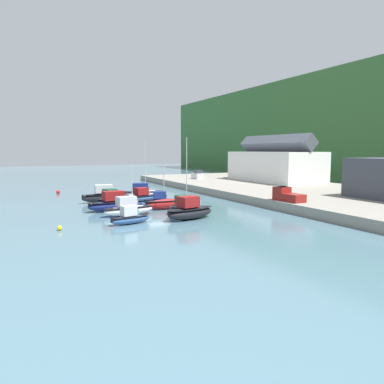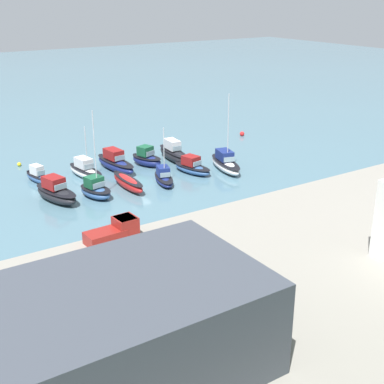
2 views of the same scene
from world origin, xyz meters
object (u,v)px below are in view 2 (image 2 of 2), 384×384
moored_boat_4 (95,190)px  moored_boat_5 (56,193)px  moored_boat_0 (225,163)px  pickup_truck_0 (116,231)px  mooring_buoy_1 (242,134)px  moored_boat_1 (192,167)px  moored_boat_7 (146,159)px  moored_boat_10 (38,176)px  moored_boat_8 (115,163)px  moored_boat_9 (85,170)px  mooring_buoy_0 (19,164)px  moored_boat_3 (128,183)px  moored_boat_6 (173,153)px  moored_boat_2 (164,177)px

moored_boat_4 → moored_boat_5: moored_boat_4 is taller
moored_boat_0 → pickup_truck_0: (22.31, 13.73, 1.20)m
moored_boat_4 → moored_boat_5: bearing=-28.0°
moored_boat_0 → mooring_buoy_1: 18.01m
moored_boat_0 → moored_boat_1: moored_boat_0 is taller
moored_boat_0 → moored_boat_1: bearing=-4.0°
moored_boat_7 → moored_boat_1: bearing=101.0°
moored_boat_5 → moored_boat_0: bearing=162.4°
moored_boat_7 → moored_boat_10: (14.40, -1.39, -0.22)m
moored_boat_4 → moored_boat_8: 9.87m
moored_boat_9 → pickup_truck_0: moored_boat_9 is taller
moored_boat_4 → mooring_buoy_0: bearing=-88.3°
moored_boat_3 → moored_boat_6: bearing=-147.0°
moored_boat_2 → moored_boat_4: bearing=16.2°
moored_boat_9 → moored_boat_1: bearing=145.6°
moored_boat_0 → moored_boat_6: size_ratio=1.27×
moored_boat_3 → moored_boat_7: bearing=-131.9°
moored_boat_4 → moored_boat_10: 9.44m
moored_boat_3 → moored_boat_8: (-1.80, -7.23, 0.25)m
moored_boat_2 → moored_boat_3: size_ratio=0.99×
moored_boat_4 → moored_boat_10: (3.82, -8.63, -0.15)m
moored_boat_0 → moored_boat_6: (3.55, -7.25, 0.12)m
moored_boat_2 → moored_boat_3: bearing=9.4°
moored_boat_1 → mooring_buoy_1: size_ratio=8.39×
moored_boat_4 → moored_boat_9: moored_boat_4 is taller
moored_boat_5 → moored_boat_6: moored_boat_6 is taller
moored_boat_7 → moored_boat_9: size_ratio=0.73×
moored_boat_0 → moored_boat_4: moored_boat_0 is taller
moored_boat_8 → moored_boat_9: size_ratio=1.16×
moored_boat_6 → moored_boat_8: bearing=0.6°
moored_boat_2 → moored_boat_7: 7.58m
moored_boat_2 → moored_boat_6: moored_boat_2 is taller
moored_boat_2 → moored_boat_8: bearing=-53.6°
moored_boat_3 → mooring_buoy_0: moored_boat_3 is taller
mooring_buoy_1 → moored_boat_7: bearing=14.3°
moored_boat_5 → moored_boat_9: (-5.97, -5.97, -0.14)m
moored_boat_6 → mooring_buoy_0: moored_boat_6 is taller
moored_boat_0 → moored_boat_6: bearing=-50.1°
moored_boat_0 → moored_boat_2: 9.37m
moored_boat_1 → pickup_truck_0: bearing=27.2°
moored_boat_2 → moored_boat_4: 8.91m
moored_boat_1 → moored_boat_9: size_ratio=0.87×
moored_boat_7 → moored_boat_3: bearing=29.3°
moored_boat_10 → pickup_truck_0: bearing=76.5°
moored_boat_3 → moored_boat_6: size_ratio=0.89×
moored_boat_1 → moored_boat_5: (18.17, -0.02, 0.25)m
moored_boat_10 → mooring_buoy_1: moored_boat_10 is taller
moored_boat_7 → mooring_buoy_1: (-20.48, -5.23, -0.60)m
moored_boat_6 → moored_boat_2: bearing=56.1°
mooring_buoy_0 → moored_boat_7: bearing=147.9°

